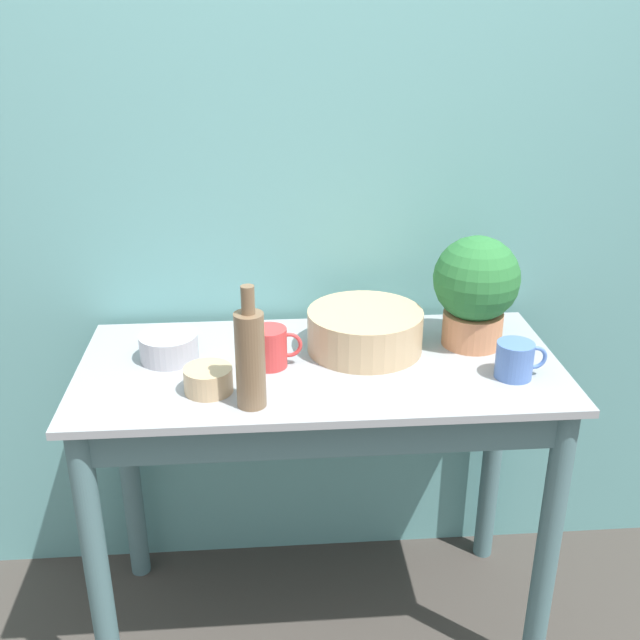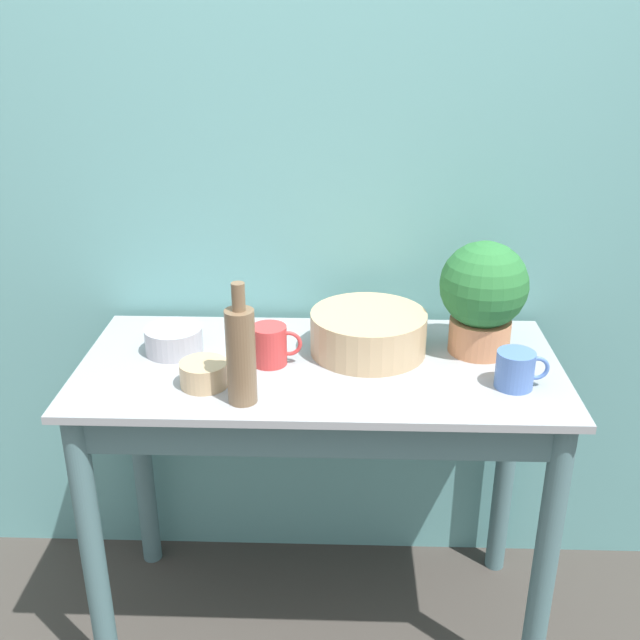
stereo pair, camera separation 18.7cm
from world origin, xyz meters
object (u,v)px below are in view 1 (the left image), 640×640
(potted_plant, at_px, (476,287))
(bowl_small_tan, at_px, (208,380))
(mug_red, at_px, (270,347))
(mug_blue, at_px, (515,360))
(bottle_tall, at_px, (250,357))
(bowl_wash_large, at_px, (365,330))
(bowl_small_steel, at_px, (169,347))

(potted_plant, xyz_separation_m, bowl_small_tan, (-0.69, -0.21, -0.13))
(mug_red, xyz_separation_m, mug_blue, (0.60, -0.11, -0.01))
(potted_plant, xyz_separation_m, bottle_tall, (-0.59, -0.29, -0.04))
(mug_red, bearing_deg, potted_plant, 9.48)
(potted_plant, bearing_deg, mug_blue, -74.32)
(mug_red, distance_m, mug_blue, 0.61)
(potted_plant, distance_m, mug_blue, 0.24)
(bowl_wash_large, bearing_deg, mug_blue, -27.94)
(potted_plant, height_order, bowl_wash_large, potted_plant)
(bowl_wash_large, relative_size, bowl_small_steel, 2.02)
(bowl_small_steel, bearing_deg, bowl_small_tan, -58.49)
(bowl_wash_large, relative_size, bottle_tall, 1.04)
(bowl_small_tan, bearing_deg, mug_red, 39.25)
(bowl_small_steel, relative_size, bowl_small_tan, 1.29)
(mug_red, distance_m, bowl_small_tan, 0.19)
(mug_red, height_order, bowl_small_steel, mug_red)
(potted_plant, relative_size, mug_red, 2.33)
(bottle_tall, bearing_deg, potted_plant, 25.97)
(bottle_tall, height_order, bowl_small_steel, bottle_tall)
(bottle_tall, bearing_deg, bowl_small_tan, 144.08)
(potted_plant, xyz_separation_m, bowl_small_steel, (-0.80, -0.03, -0.13))
(bowl_small_steel, height_order, bowl_small_tan, bowl_small_steel)
(potted_plant, relative_size, bowl_wash_large, 0.99)
(bottle_tall, bearing_deg, mug_blue, 8.01)
(potted_plant, bearing_deg, bowl_wash_large, -177.64)
(potted_plant, bearing_deg, bowl_small_steel, -177.83)
(mug_red, bearing_deg, mug_blue, -10.02)
(mug_blue, distance_m, bowl_small_steel, 0.87)
(bottle_tall, relative_size, mug_red, 2.27)
(potted_plant, xyz_separation_m, bowl_wash_large, (-0.29, -0.01, -0.11))
(bowl_wash_large, bearing_deg, bottle_tall, -137.19)
(mug_blue, bearing_deg, bowl_small_tan, -178.77)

